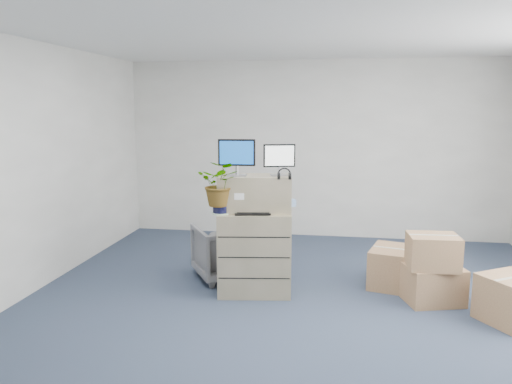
# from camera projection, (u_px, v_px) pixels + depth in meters

# --- Properties ---
(ground) EXTENTS (7.00, 7.00, 0.00)m
(ground) POSITION_uv_depth(u_px,v_px,m) (296.00, 327.00, 4.74)
(ground) COLOR #263344
(ground) RESTS_ON ground
(wall_back) EXTENTS (6.00, 0.02, 2.80)m
(wall_back) POSITION_uv_depth(u_px,v_px,m) (315.00, 150.00, 7.92)
(wall_back) COLOR #BAB9B1
(wall_back) RESTS_ON ground
(filing_cabinet_lower) EXTENTS (0.86, 0.59, 0.93)m
(filing_cabinet_lower) POSITION_uv_depth(u_px,v_px,m) (255.00, 253.00, 5.56)
(filing_cabinet_lower) COLOR gray
(filing_cabinet_lower) RESTS_ON ground
(filing_cabinet_upper) EXTENTS (0.84, 0.51, 0.40)m
(filing_cabinet_upper) POSITION_uv_depth(u_px,v_px,m) (255.00, 193.00, 5.49)
(filing_cabinet_upper) COLOR gray
(filing_cabinet_upper) RESTS_ON filing_cabinet_lower
(monitor_left) EXTENTS (0.40, 0.17, 0.40)m
(monitor_left) POSITION_uv_depth(u_px,v_px,m) (237.00, 155.00, 5.38)
(monitor_left) COLOR #99999E
(monitor_left) RESTS_ON filing_cabinet_upper
(monitor_right) EXTENTS (0.34, 0.18, 0.34)m
(monitor_right) POSITION_uv_depth(u_px,v_px,m) (279.00, 158.00, 5.41)
(monitor_right) COLOR #99999E
(monitor_right) RESTS_ON filing_cabinet_upper
(headphones) EXTENTS (0.14, 0.04, 0.14)m
(headphones) POSITION_uv_depth(u_px,v_px,m) (284.00, 174.00, 5.26)
(headphones) COLOR black
(headphones) RESTS_ON filing_cabinet_upper
(keyboard) EXTENTS (0.41, 0.24, 0.02)m
(keyboard) POSITION_uv_depth(u_px,v_px,m) (252.00, 213.00, 5.35)
(keyboard) COLOR black
(keyboard) RESTS_ON filing_cabinet_lower
(mouse) EXTENTS (0.09, 0.07, 0.03)m
(mouse) POSITION_uv_depth(u_px,v_px,m) (282.00, 212.00, 5.39)
(mouse) COLOR silver
(mouse) RESTS_ON filing_cabinet_lower
(water_bottle) EXTENTS (0.07, 0.07, 0.25)m
(water_bottle) POSITION_uv_depth(u_px,v_px,m) (262.00, 200.00, 5.52)
(water_bottle) COLOR #94979D
(water_bottle) RESTS_ON filing_cabinet_lower
(phone_dock) EXTENTS (0.06, 0.06, 0.13)m
(phone_dock) POSITION_uv_depth(u_px,v_px,m) (252.00, 207.00, 5.53)
(phone_dock) COLOR silver
(phone_dock) RESTS_ON filing_cabinet_lower
(external_drive) EXTENTS (0.17, 0.13, 0.05)m
(external_drive) POSITION_uv_depth(u_px,v_px,m) (281.00, 207.00, 5.60)
(external_drive) COLOR black
(external_drive) RESTS_ON filing_cabinet_lower
(tissue_box) EXTENTS (0.22, 0.16, 0.07)m
(tissue_box) POSITION_uv_depth(u_px,v_px,m) (287.00, 203.00, 5.53)
(tissue_box) COLOR #407EDC
(tissue_box) RESTS_ON external_drive
(potted_plant) EXTENTS (0.50, 0.54, 0.47)m
(potted_plant) POSITION_uv_depth(u_px,v_px,m) (220.00, 189.00, 5.34)
(potted_plant) COLOR #A8C69F
(potted_plant) RESTS_ON filing_cabinet_lower
(office_chair) EXTENTS (0.94, 0.93, 0.72)m
(office_chair) POSITION_uv_depth(u_px,v_px,m) (226.00, 249.00, 6.08)
(office_chair) COLOR #58595D
(office_chair) RESTS_ON ground
(cardboard_boxes) EXTENTS (1.79, 1.57, 0.75)m
(cardboard_boxes) POSITION_uv_depth(u_px,v_px,m) (442.00, 277.00, 5.34)
(cardboard_boxes) COLOR #8E6344
(cardboard_boxes) RESTS_ON ground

